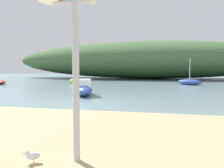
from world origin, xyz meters
The scene contains 7 objects.
ground_plane centered at (0.00, 0.00, 0.00)m, with size 120.00×120.00×0.00m, color gray.
distant_hill centered at (1.40, 30.17, 3.41)m, with size 50.88×15.92×6.83m, color #476B3D.
mast_structure centered at (2.39, -8.09, 2.80)m, with size 1.19×0.48×3.19m.
motorboat_inner_mooring centered at (-1.13, 2.78, 0.47)m, with size 2.51×4.10×1.12m.
sailboat_centre_water centered at (7.21, 14.46, 0.33)m, with size 2.94×2.45×2.98m.
sailboat_outer_mooring centered at (-5.87, 13.95, 0.32)m, with size 2.50×1.09×3.09m.
seagull_near_waterline centered at (1.92, -8.35, 0.33)m, with size 0.30×0.20×0.22m.
Camera 1 is at (4.07, -11.72, 1.83)m, focal length 35.72 mm.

